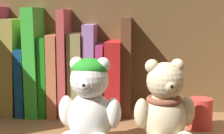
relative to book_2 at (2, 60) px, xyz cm
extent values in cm
cube|color=brown|center=(26.65, 2.96, 1.61)|extent=(71.46, 1.20, 31.79)
cube|color=#D12C7B|center=(0.00, 0.00, 0.00)|extent=(2.81, 12.77, 24.58)
cube|color=#9D8E3E|center=(3.24, 0.00, -1.33)|extent=(3.91, 12.96, 22.01)
cube|color=navy|center=(6.03, 0.00, -4.66)|extent=(1.92, 13.33, 15.27)
cube|color=green|center=(8.63, 0.00, -0.09)|extent=(3.07, 14.12, 24.43)
cube|color=#1E831C|center=(11.13, 0.00, -3.37)|extent=(1.70, 12.80, 17.84)
cube|color=#BB6D40|center=(13.35, 0.00, -3.05)|extent=(2.21, 13.79, 18.48)
cube|color=#BB4747|center=(15.57, 0.00, -0.31)|extent=(1.71, 13.56, 23.96)
cube|color=olive|center=(18.21, 0.00, -2.94)|extent=(3.04, 12.05, 18.70)
cube|color=#9D6DB3|center=(21.26, 0.00, -1.95)|extent=(2.54, 11.18, 20.68)
cube|color=#A13066|center=(23.61, 0.00, -4.16)|extent=(1.86, 12.24, 16.29)
cube|color=#A51818|center=(26.39, 0.00, -3.79)|extent=(3.39, 14.38, 17.01)
cube|color=brown|center=(29.44, 0.00, -1.17)|extent=(2.19, 9.62, 22.24)
ellipsoid|color=white|center=(23.79, -20.46, -7.55)|extent=(8.05, 7.39, 9.47)
sphere|color=white|center=(23.73, -20.93, -0.59)|extent=(6.74, 6.74, 6.74)
sphere|color=white|center=(21.45, -20.17, 2.04)|extent=(2.53, 2.53, 2.53)
sphere|color=white|center=(26.13, -20.75, 2.04)|extent=(2.53, 2.53, 2.53)
sphere|color=white|center=(23.43, -23.30, -0.99)|extent=(2.53, 2.53, 2.53)
sphere|color=black|center=(23.32, -24.18, -0.92)|extent=(0.88, 0.88, 0.88)
ellipsoid|color=white|center=(19.50, -20.40, -6.37)|extent=(3.06, 3.06, 5.47)
ellipsoid|color=white|center=(27.96, -21.46, -6.37)|extent=(3.06, 3.06, 5.47)
ellipsoid|color=#228120|center=(23.79, -20.46, 1.27)|extent=(6.40, 6.40, 3.71)
ellipsoid|color=beige|center=(36.84, -19.38, -7.65)|extent=(7.88, 7.23, 9.27)
sphere|color=beige|center=(36.94, -19.83, -0.83)|extent=(6.60, 6.60, 6.60)
sphere|color=beige|center=(34.59, -19.92, 1.74)|extent=(2.47, 2.47, 2.47)
sphere|color=beige|center=(39.08, -18.83, 1.74)|extent=(2.47, 2.47, 2.47)
sphere|color=beige|center=(37.50, -22.10, -1.23)|extent=(2.47, 2.47, 2.47)
sphere|color=black|center=(37.70, -22.94, -1.16)|extent=(0.87, 0.87, 0.87)
ellipsoid|color=beige|center=(32.89, -20.81, -6.49)|extent=(3.23, 3.23, 5.36)
ellipsoid|color=beige|center=(41.00, -18.85, -6.49)|extent=(3.23, 3.23, 5.36)
torus|color=brown|center=(36.84, -19.38, -4.31)|extent=(6.33, 6.33, 1.19)
cylinder|color=#C63833|center=(44.79, -10.34, -9.20)|extent=(4.82, 4.82, 6.18)
camera|label=1|loc=(32.33, -82.31, 10.79)|focal=58.03mm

